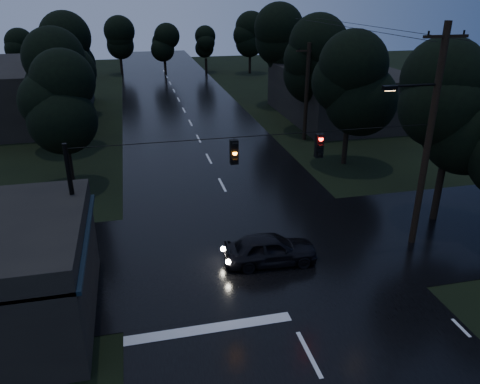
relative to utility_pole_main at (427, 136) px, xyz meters
name	(u,v)px	position (x,y,z in m)	size (l,w,h in m)	color
main_road	(199,139)	(-7.41, 19.00, -5.26)	(12.00, 120.00, 0.02)	black
cross_street	(255,250)	(-7.41, 1.00, -5.26)	(60.00, 9.00, 0.02)	black
building_far_right	(341,94)	(6.59, 23.00, -3.06)	(10.00, 14.00, 4.40)	black
building_far_left	(30,92)	(-21.41, 29.00, -2.76)	(10.00, 16.00, 5.00)	black
utility_pole_main	(427,136)	(0.00, 0.00, 0.00)	(3.50, 0.30, 10.00)	black
utility_pole_far	(307,91)	(0.89, 17.00, -1.38)	(2.00, 0.30, 7.50)	black
anchor_pole_left	(76,218)	(-14.91, 0.00, -2.26)	(0.18, 0.18, 6.00)	black
span_signals	(277,148)	(-6.85, -0.01, -0.01)	(15.00, 0.37, 1.12)	black
tree_corner_near	(454,106)	(2.59, 2.00, 0.74)	(4.48, 4.48, 9.44)	black
tree_left_a	(60,101)	(-16.41, 11.00, -0.02)	(3.92, 3.92, 8.26)	black
tree_left_b	(63,73)	(-17.01, 19.00, 0.36)	(4.20, 4.20, 8.85)	black
tree_left_c	(68,51)	(-17.61, 29.00, 0.74)	(4.48, 4.48, 9.44)	black
tree_right_a	(351,82)	(1.59, 11.00, 0.36)	(4.20, 4.20, 8.85)	black
tree_right_b	(315,59)	(2.19, 19.00, 0.74)	(4.48, 4.48, 9.44)	black
tree_right_c	(283,42)	(2.79, 29.00, 1.11)	(4.76, 4.76, 10.03)	black
car	(271,249)	(-7.05, -0.24, -4.56)	(1.64, 4.08, 1.39)	black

